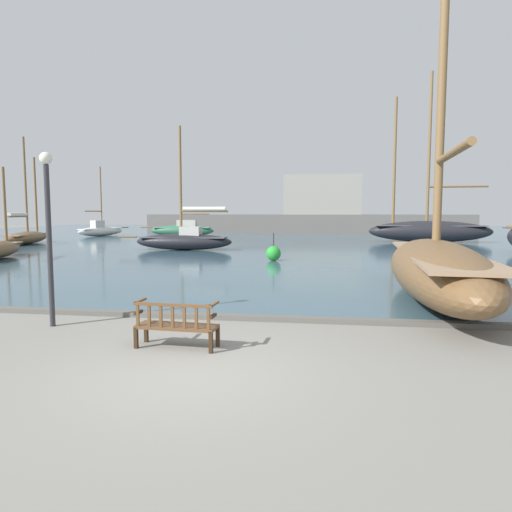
# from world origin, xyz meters

# --- Properties ---
(ground_plane) EXTENTS (160.00, 160.00, 0.00)m
(ground_plane) POSITION_xyz_m (0.00, 0.00, 0.00)
(ground_plane) COLOR gray
(harbor_water) EXTENTS (100.00, 80.00, 0.08)m
(harbor_water) POSITION_xyz_m (0.00, 44.00, 0.04)
(harbor_water) COLOR #385666
(harbor_water) RESTS_ON ground
(quay_edge_kerb) EXTENTS (40.00, 0.30, 0.12)m
(quay_edge_kerb) POSITION_xyz_m (0.00, 3.85, 0.06)
(quay_edge_kerb) COLOR #5B5954
(quay_edge_kerb) RESTS_ON ground
(park_bench) EXTENTS (1.63, 0.62, 0.92)m
(park_bench) POSITION_xyz_m (-0.64, 1.36, 0.47)
(park_bench) COLOR #322113
(park_bench) RESTS_ON ground
(sailboat_far_port) EXTENTS (3.13, 6.99, 8.67)m
(sailboat_far_port) POSITION_xyz_m (-21.83, 27.20, 0.78)
(sailboat_far_port) COLOR brown
(sailboat_far_port) RESTS_ON harbor_water
(sailboat_centre_channel) EXTENTS (10.37, 2.94, 14.38)m
(sailboat_centre_channel) POSITION_xyz_m (11.33, 34.14, 1.22)
(sailboat_centre_channel) COLOR black
(sailboat_centre_channel) RESTS_ON harbor_water
(sailboat_outer_starboard) EXTENTS (8.01, 2.03, 7.86)m
(sailboat_outer_starboard) POSITION_xyz_m (-12.67, 40.18, 0.82)
(sailboat_outer_starboard) COLOR #2D6647
(sailboat_outer_starboard) RESTS_ON harbor_water
(sailboat_nearest_port) EXTENTS (3.33, 11.27, 15.46)m
(sailboat_nearest_port) POSITION_xyz_m (5.58, 7.16, 1.10)
(sailboat_nearest_port) COLOR brown
(sailboat_nearest_port) RESTS_ON harbor_water
(sailboat_far_starboard) EXTENTS (3.39, 7.26, 7.53)m
(sailboat_far_starboard) POSITION_xyz_m (-21.83, 39.82, 0.73)
(sailboat_far_starboard) COLOR silver
(sailboat_far_starboard) RESTS_ON harbor_water
(sailboat_outer_port) EXTENTS (8.05, 1.94, 8.36)m
(sailboat_outer_port) POSITION_xyz_m (-7.19, 23.11, 0.81)
(sailboat_outer_port) COLOR black
(sailboat_outer_port) RESTS_ON harbor_water
(lamp_post) EXTENTS (0.28, 0.28, 4.01)m
(lamp_post) POSITION_xyz_m (-4.06, 2.60, 2.45)
(lamp_post) COLOR #2D2D33
(lamp_post) RESTS_ON ground
(channel_buoy) EXTENTS (0.79, 0.79, 1.49)m
(channel_buoy) POSITION_xyz_m (-0.40, 17.03, 0.48)
(channel_buoy) COLOR green
(channel_buoy) RESTS_ON harbor_water
(far_breakwater) EXTENTS (40.51, 2.40, 7.31)m
(far_breakwater) POSITION_xyz_m (0.61, 50.42, 2.24)
(far_breakwater) COLOR #66605B
(far_breakwater) RESTS_ON ground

